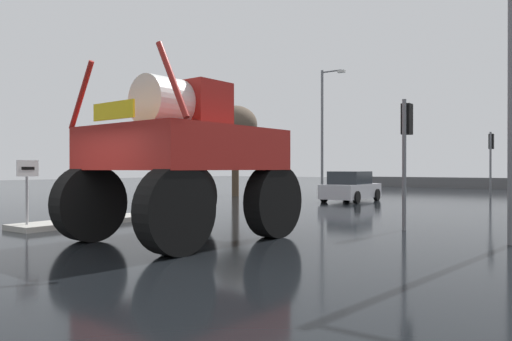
{
  "coord_description": "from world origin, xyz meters",
  "views": [
    {
      "loc": [
        8.51,
        -4.66,
        1.67
      ],
      "look_at": [
        0.09,
        6.98,
        1.6
      ],
      "focal_mm": 33.98,
      "sensor_mm": 36.0,
      "label": 1
    }
  ],
  "objects_px": {
    "lane_arrow_sign": "(27,180)",
    "sedan_ahead": "(351,187)",
    "oversize_sprayer": "(184,156)",
    "streetlight_far_left": "(324,125)",
    "traffic_signal_near_right": "(406,135)",
    "traffic_signal_near_left": "(170,138)",
    "traffic_signal_far_left": "(491,150)",
    "bare_tree_left": "(235,126)"
  },
  "relations": [
    {
      "from": "oversize_sprayer",
      "to": "streetlight_far_left",
      "type": "relative_size",
      "value": 0.59
    },
    {
      "from": "traffic_signal_near_left",
      "to": "bare_tree_left",
      "type": "distance_m",
      "value": 10.76
    },
    {
      "from": "bare_tree_left",
      "to": "lane_arrow_sign",
      "type": "bearing_deg",
      "value": -71.42
    },
    {
      "from": "streetlight_far_left",
      "to": "bare_tree_left",
      "type": "distance_m",
      "value": 7.57
    },
    {
      "from": "sedan_ahead",
      "to": "traffic_signal_near_left",
      "type": "bearing_deg",
      "value": 160.49
    },
    {
      "from": "sedan_ahead",
      "to": "lane_arrow_sign",
      "type": "bearing_deg",
      "value": 170.07
    },
    {
      "from": "sedan_ahead",
      "to": "bare_tree_left",
      "type": "bearing_deg",
      "value": 87.32
    },
    {
      "from": "oversize_sprayer",
      "to": "sedan_ahead",
      "type": "relative_size",
      "value": 1.21
    },
    {
      "from": "lane_arrow_sign",
      "to": "sedan_ahead",
      "type": "bearing_deg",
      "value": 81.88
    },
    {
      "from": "traffic_signal_far_left",
      "to": "lane_arrow_sign",
      "type": "bearing_deg",
      "value": -108.46
    },
    {
      "from": "sedan_ahead",
      "to": "bare_tree_left",
      "type": "distance_m",
      "value": 8.31
    },
    {
      "from": "oversize_sprayer",
      "to": "bare_tree_left",
      "type": "relative_size",
      "value": 0.92
    },
    {
      "from": "traffic_signal_near_right",
      "to": "bare_tree_left",
      "type": "bearing_deg",
      "value": 144.53
    },
    {
      "from": "traffic_signal_near_right",
      "to": "traffic_signal_near_left",
      "type": "bearing_deg",
      "value": -179.97
    },
    {
      "from": "streetlight_far_left",
      "to": "sedan_ahead",
      "type": "bearing_deg",
      "value": -53.56
    },
    {
      "from": "lane_arrow_sign",
      "to": "traffic_signal_near_right",
      "type": "height_order",
      "value": "traffic_signal_near_right"
    },
    {
      "from": "traffic_signal_near_left",
      "to": "traffic_signal_far_left",
      "type": "height_order",
      "value": "traffic_signal_near_left"
    },
    {
      "from": "traffic_signal_near_left",
      "to": "traffic_signal_near_right",
      "type": "relative_size",
      "value": 1.1
    },
    {
      "from": "traffic_signal_near_right",
      "to": "traffic_signal_far_left",
      "type": "distance_m",
      "value": 16.42
    },
    {
      "from": "lane_arrow_sign",
      "to": "bare_tree_left",
      "type": "xyz_separation_m",
      "value": [
        -5.3,
        15.77,
        2.86
      ]
    },
    {
      "from": "oversize_sprayer",
      "to": "sedan_ahead",
      "type": "height_order",
      "value": "oversize_sprayer"
    },
    {
      "from": "traffic_signal_near_right",
      "to": "traffic_signal_far_left",
      "type": "height_order",
      "value": "traffic_signal_far_left"
    },
    {
      "from": "traffic_signal_far_left",
      "to": "traffic_signal_near_right",
      "type": "bearing_deg",
      "value": -87.32
    },
    {
      "from": "oversize_sprayer",
      "to": "traffic_signal_near_left",
      "type": "relative_size",
      "value": 1.29
    },
    {
      "from": "lane_arrow_sign",
      "to": "traffic_signal_near_left",
      "type": "xyz_separation_m",
      "value": [
        -0.82,
        6.09,
        1.48
      ]
    },
    {
      "from": "traffic_signal_far_left",
      "to": "streetlight_far_left",
      "type": "distance_m",
      "value": 10.92
    },
    {
      "from": "lane_arrow_sign",
      "to": "sedan_ahead",
      "type": "relative_size",
      "value": 0.42
    },
    {
      "from": "oversize_sprayer",
      "to": "traffic_signal_near_left",
      "type": "bearing_deg",
      "value": 51.13
    },
    {
      "from": "lane_arrow_sign",
      "to": "oversize_sprayer",
      "type": "relative_size",
      "value": 0.35
    },
    {
      "from": "oversize_sprayer",
      "to": "traffic_signal_far_left",
      "type": "distance_m",
      "value": 21.48
    },
    {
      "from": "traffic_signal_near_right",
      "to": "bare_tree_left",
      "type": "xyz_separation_m",
      "value": [
        -13.58,
        9.68,
        1.63
      ]
    },
    {
      "from": "oversize_sprayer",
      "to": "bare_tree_left",
      "type": "bearing_deg",
      "value": 37.12
    },
    {
      "from": "traffic_signal_near_left",
      "to": "sedan_ahead",
      "type": "bearing_deg",
      "value": 72.3
    },
    {
      "from": "traffic_signal_near_right",
      "to": "oversize_sprayer",
      "type": "bearing_deg",
      "value": -126.66
    },
    {
      "from": "traffic_signal_near_left",
      "to": "lane_arrow_sign",
      "type": "bearing_deg",
      "value": -82.34
    },
    {
      "from": "oversize_sprayer",
      "to": "traffic_signal_far_left",
      "type": "relative_size",
      "value": 1.36
    },
    {
      "from": "oversize_sprayer",
      "to": "sedan_ahead",
      "type": "xyz_separation_m",
      "value": [
        -2.42,
        14.43,
        -1.24
      ]
    },
    {
      "from": "lane_arrow_sign",
      "to": "streetlight_far_left",
      "type": "height_order",
      "value": "streetlight_far_left"
    },
    {
      "from": "traffic_signal_near_right",
      "to": "lane_arrow_sign",
      "type": "bearing_deg",
      "value": -143.64
    },
    {
      "from": "traffic_signal_near_left",
      "to": "traffic_signal_far_left",
      "type": "distance_m",
      "value": 18.41
    },
    {
      "from": "oversize_sprayer",
      "to": "sedan_ahead",
      "type": "bearing_deg",
      "value": 12.25
    },
    {
      "from": "lane_arrow_sign",
      "to": "traffic_signal_near_left",
      "type": "bearing_deg",
      "value": 97.66
    }
  ]
}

